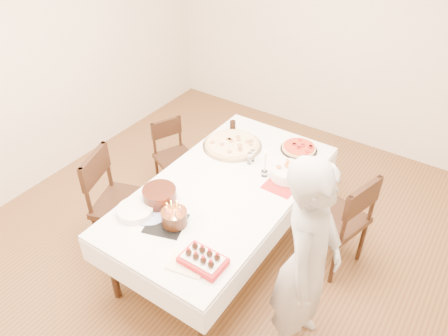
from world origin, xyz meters
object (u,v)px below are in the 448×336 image
Objects in this scene: dining_table at (224,219)px; person at (307,265)px; pizza_white at (232,145)px; chair_left_dessert at (124,204)px; chair_left_savory at (175,159)px; strawberry_box at (203,260)px; taper_candle at (265,163)px; birthday_cake at (174,214)px; pasta_bowl at (287,172)px; pizza_pepperoni at (299,148)px; cola_glass at (233,126)px; layer_cake at (160,196)px; chair_right_savory at (334,218)px.

person reaches higher than dining_table.
chair_left_dessert is at bearing -116.41° from pizza_white.
chair_left_savory reaches higher than dining_table.
pizza_white is 1.44m from strawberry_box.
taper_candle is 0.93m from birthday_cake.
person is 1.04m from pasta_bowl.
taper_candle reaches higher than chair_left_dessert.
pizza_pepperoni is at bearing 103.03° from pasta_bowl.
chair_left_savory is 7.24× the size of cola_glass.
person is 6.28× the size of taper_candle.
chair_left_savory is 2.69× the size of pasta_bowl.
chair_left_dessert reaches higher than dining_table.
layer_cake is at bearing -123.91° from taper_candle.
person is 0.70m from strawberry_box.
chair_left_savory is 0.72m from cola_glass.
pasta_bowl is 1.49× the size of birthday_cake.
taper_candle is 0.79× the size of layer_cake.
chair_right_savory is at bearing -15.04° from cola_glass.
layer_cake reaches higher than chair_left_savory.
birthday_cake is at bearing -96.15° from dining_table.
taper_candle is (0.20, 0.32, 0.51)m from dining_table.
birthday_cake is (-0.90, -1.01, 0.36)m from chair_right_savory.
birthday_cake is at bearing 154.65° from strawberry_box.
dining_table is 1.03m from chair_left_savory.
layer_cake is 0.28m from birthday_cake.
taper_candle is (-0.76, 0.77, 0.04)m from person.
pizza_pepperoni is at bearing 5.03° from cola_glass.
taper_candle is at bearing -24.86° from pizza_white.
chair_left_dessert is at bearing -143.13° from pasta_bowl.
chair_left_savory is 1.42m from birthday_cake.
person is 4.90× the size of pizza_pepperoni.
pasta_bowl is (-0.46, -0.03, 0.31)m from chair_right_savory.
pizza_pepperoni is 1.42m from layer_cake.
pizza_white reaches higher than dining_table.
chair_left_dessert is at bearing -105.48° from cola_glass.
pizza_pepperoni is 0.54m from taper_candle.
dining_table is at bearing 57.35° from person.
birthday_cake reaches higher than dining_table.
chair_right_savory is at bearing 3.98° from pasta_bowl.
chair_right_savory is 0.76m from taper_candle.
dining_table is 0.72m from pizza_white.
chair_left_savory is (-1.77, 0.02, -0.10)m from chair_right_savory.
chair_left_savory is at bearing 177.81° from pasta_bowl.
layer_cake reaches higher than pizza_pepperoni.
pizza_white is (-1.11, 0.10, 0.28)m from chair_right_savory.
cola_glass is at bearing 95.09° from layer_cake.
dining_table is at bearing -61.53° from cola_glass.
pizza_white is at bearing 100.66° from birthday_cake.
chair_left_savory is at bearing 153.76° from dining_table.
pizza_pepperoni is (-0.56, 0.40, 0.28)m from chair_right_savory.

